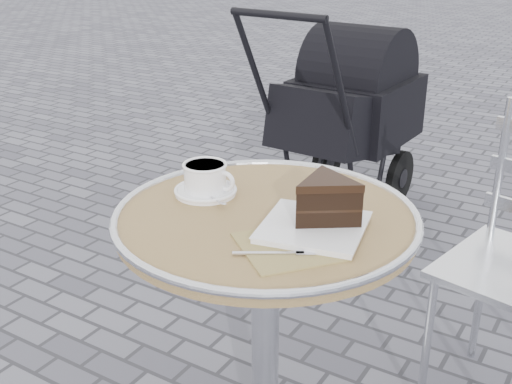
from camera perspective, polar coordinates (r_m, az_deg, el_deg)
The scene contains 4 objects.
cafe_table at distance 1.57m, azimuth 0.86°, elevation -7.41°, with size 0.72×0.72×0.74m.
cappuccino_set at distance 1.60m, azimuth -4.48°, elevation 1.02°, with size 0.17×0.15×0.08m.
cake_plate_set at distance 1.41m, azimuth 5.97°, elevation -1.27°, with size 0.28×0.36×0.12m.
baby_stroller at distance 3.16m, azimuth 7.88°, elevation 6.33°, with size 0.52×1.03×1.05m.
Camera 1 is at (0.69, -1.17, 1.36)m, focal length 45.00 mm.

